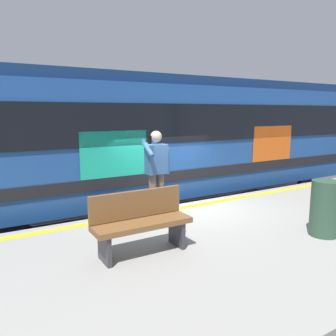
# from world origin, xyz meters

# --- Properties ---
(ground_plane) EXTENTS (24.19, 24.19, 0.00)m
(ground_plane) POSITION_xyz_m (0.00, 0.00, 0.00)
(ground_plane) COLOR #3D3D3F
(platform) EXTENTS (12.19, 4.41, 1.03)m
(platform) POSITION_xyz_m (0.00, 2.21, 0.52)
(platform) COLOR gray
(platform) RESTS_ON ground
(safety_line) EXTENTS (11.95, 0.16, 0.01)m
(safety_line) POSITION_xyz_m (0.00, 0.30, 1.04)
(safety_line) COLOR yellow
(safety_line) RESTS_ON platform
(track_rail_near) EXTENTS (15.85, 0.08, 0.16)m
(track_rail_near) POSITION_xyz_m (0.00, -1.35, 0.08)
(track_rail_near) COLOR slate
(track_rail_near) RESTS_ON ground
(track_rail_far) EXTENTS (15.85, 0.08, 0.16)m
(track_rail_far) POSITION_xyz_m (0.00, -2.78, 0.08)
(track_rail_far) COLOR slate
(track_rail_far) RESTS_ON ground
(train_carriage) EXTENTS (13.60, 3.10, 3.77)m
(train_carriage) POSITION_xyz_m (-1.17, -2.06, 2.43)
(train_carriage) COLOR #1E478C
(train_carriage) RESTS_ON ground
(passenger) EXTENTS (0.57, 0.55, 1.68)m
(passenger) POSITION_xyz_m (0.75, 0.48, 2.03)
(passenger) COLOR brown
(passenger) RESTS_ON platform
(handbag) EXTENTS (0.38, 0.34, 0.35)m
(handbag) POSITION_xyz_m (1.29, 0.45, 1.20)
(handbag) COLOR black
(handbag) RESTS_ON platform
(bench) EXTENTS (1.45, 0.44, 0.90)m
(bench) POSITION_xyz_m (1.78, 1.89, 1.52)
(bench) COLOR brown
(bench) RESTS_ON platform
(trash_bin) EXTENTS (0.46, 0.46, 0.93)m
(trash_bin) POSITION_xyz_m (-1.14, 2.83, 1.50)
(trash_bin) COLOR #2D4C38
(trash_bin) RESTS_ON platform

